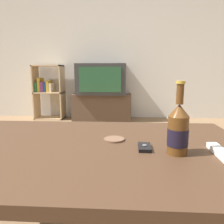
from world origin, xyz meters
The scene contains 9 objects.
back_wall centered at (0.00, 3.02, 1.30)m, with size 8.00×0.05×2.60m.
coffee_table centered at (0.00, 0.00, 0.44)m, with size 1.33×0.85×0.50m.
tv_stand centered at (-0.25, 2.77, 0.22)m, with size 0.97×0.36×0.44m.
television centered at (-0.25, 2.77, 0.69)m, with size 0.80×0.52×0.50m.
bookshelf centered at (-1.19, 2.81, 0.49)m, with size 0.48×0.30×0.91m.
beer_bottle centered at (0.34, -0.08, 0.59)m, with size 0.08×0.08×0.27m.
cell_phone centered at (0.22, -0.03, 0.51)m, with size 0.05×0.09×0.02m.
remote_control centered at (0.49, -0.08, 0.51)m, with size 0.04×0.18×0.02m.
coaster centered at (0.09, 0.07, 0.50)m, with size 0.09×0.09×0.01m.
Camera 1 is at (0.14, -0.86, 0.80)m, focal length 35.00 mm.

